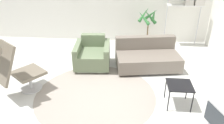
# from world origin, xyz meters

# --- Properties ---
(ground_plane) EXTENTS (12.00, 12.00, 0.00)m
(ground_plane) POSITION_xyz_m (0.00, 0.00, 0.00)
(ground_plane) COLOR silver
(round_rug) EXTENTS (2.42, 2.42, 0.01)m
(round_rug) POSITION_xyz_m (0.10, -0.15, 0.00)
(round_rug) COLOR gray
(round_rug) RESTS_ON ground_plane
(lounge_chair) EXTENTS (0.99, 1.07, 1.21)m
(lounge_chair) POSITION_xyz_m (-1.47, -0.29, 0.71)
(lounge_chair) COLOR #BCBCC1
(lounge_chair) RESTS_ON ground_plane
(armchair_red) EXTENTS (0.90, 0.95, 0.72)m
(armchair_red) POSITION_xyz_m (-0.16, 1.11, 0.27)
(armchair_red) COLOR silver
(armchair_red) RESTS_ON ground_plane
(couch_low) EXTENTS (1.63, 1.13, 0.69)m
(couch_low) POSITION_xyz_m (1.18, 1.18, 0.25)
(couch_low) COLOR black
(couch_low) RESTS_ON ground_plane
(side_table) EXTENTS (0.45, 0.45, 0.44)m
(side_table) POSITION_xyz_m (1.67, -0.33, 0.40)
(side_table) COLOR black
(side_table) RESTS_ON ground_plane
(potted_plant) EXTENTS (0.62, 0.66, 1.18)m
(potted_plant) POSITION_xyz_m (1.25, 2.47, 0.62)
(potted_plant) COLOR brown
(potted_plant) RESTS_ON ground_plane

